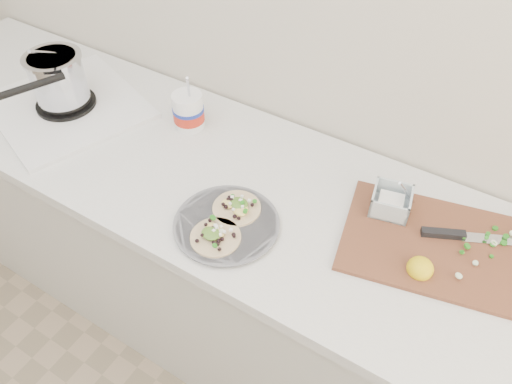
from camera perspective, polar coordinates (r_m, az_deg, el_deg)
The scene contains 5 objects.
counter at distance 1.87m, azimuth -6.28°, elevation -6.23°, with size 2.44×0.66×0.90m.
stove at distance 1.79m, azimuth -21.33°, elevation 10.94°, with size 0.61×0.59×0.24m.
taco_plate at distance 1.32m, azimuth -3.40°, elevation -3.45°, with size 0.28×0.28×0.04m.
tub at distance 1.61m, azimuth -7.72°, elevation 9.38°, with size 0.10×0.10×0.22m.
cutboard at distance 1.36m, azimuth 19.63°, elevation -4.95°, with size 0.52×0.42×0.07m.
Camera 1 is at (0.78, 0.56, 1.91)m, focal length 35.00 mm.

